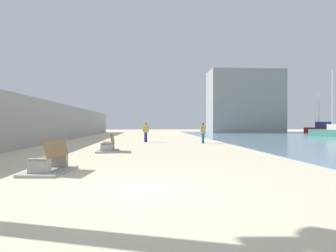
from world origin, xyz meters
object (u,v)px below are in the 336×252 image
object	(u,v)px
bench_near	(50,165)
boat_far_right	(321,129)
person_standing	(146,131)
boat_outer	(336,132)
person_walking	(203,131)
bench_far	(108,147)

from	to	relation	value
bench_near	boat_far_right	distance (m)	49.48
person_standing	boat_outer	size ratio (longest dim) A/B	0.21
bench_near	person_standing	distance (m)	16.24
bench_near	person_walking	xyz separation A→B (m)	(7.07, 14.15, 0.66)
bench_far	person_standing	bearing A→B (deg)	77.58
person_standing	person_walking	bearing A→B (deg)	-23.15
person_standing	boat_outer	xyz separation A→B (m)	(21.16, 8.99, -0.32)
person_walking	boat_far_right	bearing A→B (deg)	47.40
person_walking	boat_far_right	xyz separation A→B (m)	(23.07, 25.09, -0.19)
bench_far	person_standing	xyz separation A→B (m)	(1.92, 8.71, 0.69)
bench_far	boat_outer	bearing A→B (deg)	37.47
bench_far	bench_near	bearing A→B (deg)	-96.67
boat_far_right	boat_outer	size ratio (longest dim) A/B	0.83
boat_outer	person_standing	bearing A→B (deg)	-156.99
bench_far	person_walking	distance (m)	9.29
bench_near	person_standing	size ratio (longest dim) A/B	1.38
boat_far_right	boat_outer	distance (m)	15.55
bench_near	boat_outer	world-z (taller)	boat_outer
bench_far	boat_far_right	distance (m)	43.35
person_walking	boat_outer	xyz separation A→B (m)	(16.87, 10.82, -0.30)
bench_near	boat_far_right	bearing A→B (deg)	52.47
boat_far_right	boat_outer	xyz separation A→B (m)	(-6.20, -14.26, -0.11)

